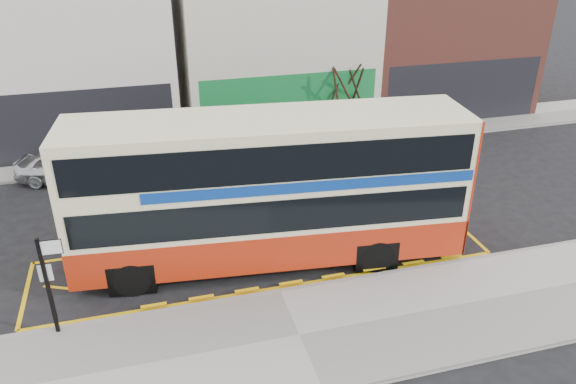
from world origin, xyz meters
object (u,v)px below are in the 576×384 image
object	(u,v)px
bus_stop_post	(48,276)
car_grey	(241,151)
car_white	(399,129)
car_silver	(68,166)
street_tree_right	(347,76)
double_decker_bus	(271,188)

from	to	relation	value
bus_stop_post	car_grey	xyz separation A→B (m)	(6.60, 9.42, -1.20)
bus_stop_post	car_white	distance (m)	17.35
car_silver	bus_stop_post	bearing A→B (deg)	-159.16
car_white	street_tree_right	world-z (taller)	street_tree_right
bus_stop_post	car_grey	bearing A→B (deg)	57.40
bus_stop_post	car_grey	size ratio (longest dim) A/B	0.73
bus_stop_post	car_white	xyz separation A→B (m)	(14.16, 9.95, -1.15)
car_silver	street_tree_right	bearing A→B (deg)	-64.44
double_decker_bus	car_silver	bearing A→B (deg)	136.68
double_decker_bus	car_white	size ratio (longest dim) A/B	2.53
car_grey	car_silver	bearing A→B (deg)	94.30
double_decker_bus	car_grey	bearing A→B (deg)	92.04
double_decker_bus	car_grey	distance (m)	7.61
car_silver	car_grey	world-z (taller)	car_silver
bus_stop_post	car_silver	world-z (taller)	bus_stop_post
car_silver	car_grey	bearing A→B (deg)	-72.57
car_silver	car_grey	distance (m)	6.98
street_tree_right	car_silver	bearing A→B (deg)	-173.03
car_white	street_tree_right	size ratio (longest dim) A/B	1.04
double_decker_bus	car_white	distance (m)	11.43
car_silver	car_white	world-z (taller)	car_silver
double_decker_bus	car_silver	size ratio (longest dim) A/B	2.95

